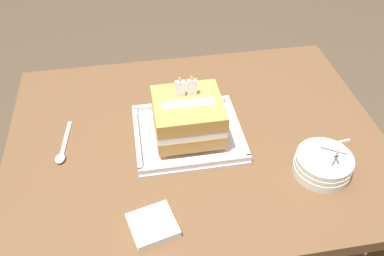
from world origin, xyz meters
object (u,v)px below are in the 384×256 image
at_px(birthday_cake, 188,115).
at_px(napkin_pile, 153,225).
at_px(foil_tray, 188,134).
at_px(serving_spoon_near_tray, 62,153).
at_px(bowl_stack, 323,164).

xyz_separation_m(birthday_cake, napkin_pile, (-0.12, -0.27, -0.07)).
height_order(birthday_cake, napkin_pile, birthday_cake).
relative_size(foil_tray, napkin_pile, 2.45).
bearing_deg(foil_tray, serving_spoon_near_tray, -177.74).
distance_m(birthday_cake, bowl_stack, 0.36).
relative_size(foil_tray, bowl_stack, 2.01).
distance_m(serving_spoon_near_tray, napkin_pile, 0.34).
bearing_deg(serving_spoon_near_tray, napkin_pile, -50.89).
bearing_deg(foil_tray, bowl_stack, -30.66).
bearing_deg(bowl_stack, napkin_pile, -167.86).
bearing_deg(serving_spoon_near_tray, bowl_stack, -14.73).
bearing_deg(napkin_pile, serving_spoon_near_tray, 129.11).
relative_size(foil_tray, serving_spoon_near_tray, 1.75).
distance_m(bowl_stack, napkin_pile, 0.44).
bearing_deg(serving_spoon_near_tray, foil_tray, 2.26).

